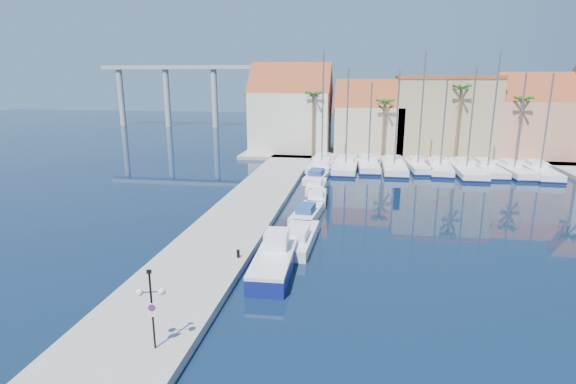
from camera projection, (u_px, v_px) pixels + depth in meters
The scene contains 32 objects.
ground at pixel (338, 295), 25.03m from camera, with size 260.00×260.00×0.00m, color black.
quay_west at pixel (243, 213), 39.28m from camera, with size 6.00×77.00×0.50m, color gray.
shore_north at pixel (420, 154), 69.29m from camera, with size 54.00×16.00×0.50m, color gray.
lamp_post at pixel (151, 297), 18.67m from camera, with size 1.21×0.57×3.64m.
bollard at pixel (238, 254), 28.88m from camera, with size 0.21×0.21×0.52m, color black.
fishing_boat at pixel (274, 261), 27.75m from camera, with size 2.41×6.69×2.32m.
motorboat_west_0 at pixel (298, 238), 32.34m from camera, with size 2.40×6.84×1.40m.
motorboat_west_1 at pixel (307, 213), 38.30m from camera, with size 2.48×6.13×1.40m.
motorboat_west_2 at pixel (317, 197), 43.31m from camera, with size 1.95×5.23×1.40m.
motorboat_west_3 at pixel (316, 186), 47.90m from camera, with size 1.80×5.60×1.40m.
motorboat_west_4 at pixel (317, 176), 52.72m from camera, with size 2.84×6.95×1.40m.
motorboat_west_5 at pixel (324, 168), 57.09m from camera, with size 2.43×6.46×1.40m.
motorboat_west_6 at pixel (330, 161), 61.84m from camera, with size 1.97×5.17×1.40m.
sailboat_0 at pixel (322, 163), 59.92m from camera, with size 3.33×11.49×14.89m.
sailboat_1 at pixel (346, 165), 58.94m from camera, with size 3.27×11.34×12.82m.
sailboat_2 at pixel (368, 164), 59.43m from camera, with size 3.14×10.09×11.15m.
sailboat_3 at pixel (394, 166), 58.35m from camera, with size 2.94×11.05×12.56m.
sailboat_4 at pixel (417, 165), 58.35m from camera, with size 3.01×8.77×14.83m.
sailboat_5 at pixel (440, 167), 57.73m from camera, with size 3.37×10.21×11.60m.
sailboat_6 at pixel (465, 169), 56.67m from camera, with size 3.22×11.75×12.85m.
sailboat_7 at pixel (486, 168), 56.76m from camera, with size 3.17×10.13×14.76m.
sailboat_8 at pixel (512, 170), 55.95m from camera, with size 3.26×9.80×12.26m.
sailboat_9 at pixel (538, 171), 55.44m from camera, with size 3.12×10.53×12.24m.
building_0 at pixel (291, 112), 69.89m from camera, with size 12.30×9.00×13.50m.
building_1 at pixel (369, 121), 68.33m from camera, with size 10.30×8.00×11.00m.
building_2 at pixel (443, 115), 67.33m from camera, with size 14.20×10.20×11.50m.
building_3 at pixel (531, 119), 64.60m from camera, with size 10.30×8.00×12.00m.
palm_0 at pixel (314, 97), 63.86m from camera, with size 2.60×2.60×10.15m.
palm_1 at pixel (385, 104), 62.53m from camera, with size 2.60×2.60×9.15m.
palm_2 at pixel (461, 91), 60.50m from camera, with size 2.60×2.60×11.15m.
palm_3 at pixel (523, 102), 59.60m from camera, with size 2.60×2.60×9.65m.
viaduct at pixel (194, 84), 106.96m from camera, with size 48.00×2.20×14.45m.
Camera 1 is at (0.92, -22.96, 11.80)m, focal length 28.00 mm.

